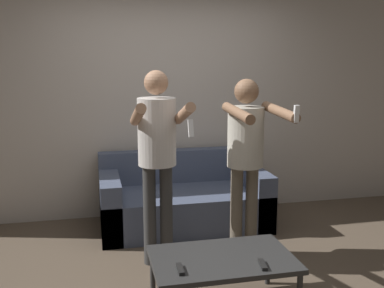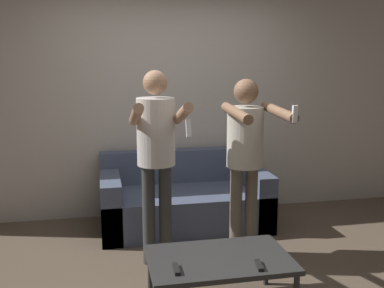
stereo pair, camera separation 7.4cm
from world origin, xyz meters
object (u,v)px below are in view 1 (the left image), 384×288
person_standing_right (246,147)px  remote_near (263,265)px  person_standing_left (157,146)px  couch (183,201)px  remote_far (180,269)px  coffee_table (222,262)px

person_standing_right → remote_near: bearing=-102.7°
person_standing_left → person_standing_right: bearing=-0.6°
couch → remote_far: couch is taller
person_standing_left → coffee_table: size_ratio=1.68×
coffee_table → remote_near: remote_near is taller
remote_near → couch: bearing=94.9°
remote_near → remote_far: 0.55m
person_standing_left → remote_far: size_ratio=11.08×
couch → remote_near: (0.16, -1.89, 0.15)m
person_standing_right → coffee_table: 1.14m
remote_near → coffee_table: bearing=138.0°
person_standing_right → remote_far: 1.38m
person_standing_left → couch: bearing=65.6°
remote_near → remote_far: same height
person_standing_right → remote_near: (-0.23, -1.02, -0.60)m
couch → person_standing_right: bearing=-65.8°
person_standing_left → remote_near: 1.33m
coffee_table → remote_far: (-0.33, -0.14, 0.05)m
person_standing_left → remote_far: bearing=-89.9°
couch → coffee_table: bearing=-92.0°
couch → person_standing_right: (0.39, -0.87, 0.74)m
person_standing_left → coffee_table: (0.33, -0.83, -0.69)m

